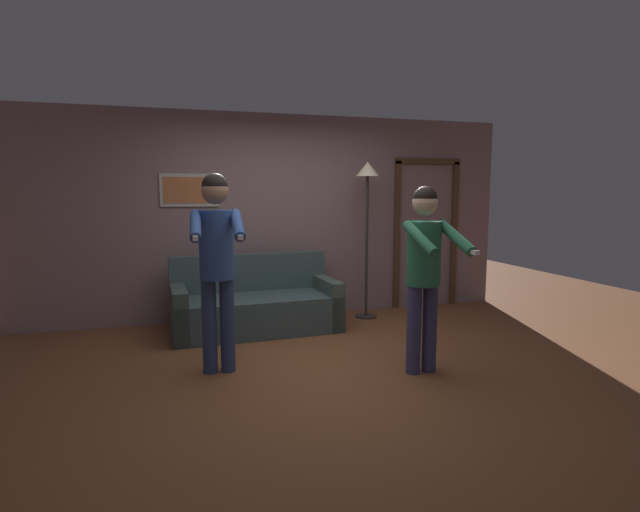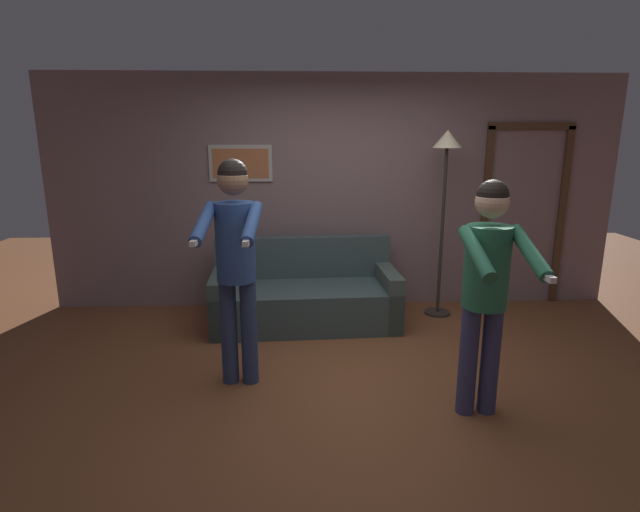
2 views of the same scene
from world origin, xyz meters
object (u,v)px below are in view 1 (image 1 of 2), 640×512
Objects in this scene: torchiere_lamp at (367,192)px; person_standing_left at (217,252)px; person_standing_right at (425,262)px; couch at (255,307)px.

torchiere_lamp is 2.58m from person_standing_left.
person_standing_left reaches higher than person_standing_right.
person_standing_left is at bearing -112.67° from couch.
person_standing_left is 1.07× the size of person_standing_right.
couch is at bearing -171.79° from torchiere_lamp.
torchiere_lamp is at bearing 36.70° from person_standing_left.
torchiere_lamp is at bearing 82.33° from person_standing_right.
person_standing_left is at bearing 163.32° from person_standing_right.
torchiere_lamp is 1.12× the size of person_standing_left.
person_standing_left reaches higher than couch.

